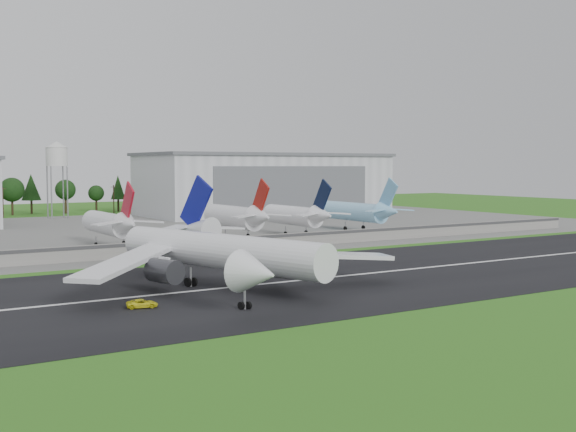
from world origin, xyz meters
TOP-DOWN VIEW (x-y plane):
  - ground at (0.00, 0.00)m, footprint 600.00×600.00m
  - runway at (0.00, 10.00)m, footprint 320.00×60.00m
  - runway_centerline at (0.00, 10.00)m, footprint 220.00×1.00m
  - apron at (0.00, 120.00)m, footprint 320.00×150.00m
  - blast_fence at (0.00, 54.99)m, footprint 240.00×0.61m
  - hangar_east at (75.00, 164.92)m, footprint 102.00×47.00m
  - water_tower at (-5.00, 185.00)m, footprint 8.40×8.40m
  - utility_poles at (0.00, 200.00)m, footprint 230.00×3.00m
  - treeline at (0.00, 215.00)m, footprint 320.00×16.00m
  - main_airliner at (-24.01, 9.58)m, footprint 55.00×58.23m
  - ground_vehicle at (-40.65, 1.40)m, footprint 4.77×3.03m
  - parked_jet_red_a at (-19.98, 76.54)m, footprint 7.36×31.29m
  - parked_jet_red_b at (15.31, 76.59)m, footprint 7.36×31.29m
  - parked_jet_navy at (34.44, 76.55)m, footprint 7.36×31.29m
  - parked_jet_skyblue at (59.24, 81.56)m, footprint 7.36×37.29m

SIDE VIEW (x-z plane):
  - ground at x=0.00m, z-range 0.00..0.00m
  - utility_poles at x=0.00m, z-range -6.00..6.00m
  - treeline at x=0.00m, z-range -11.00..11.00m
  - runway at x=0.00m, z-range 0.00..0.10m
  - apron at x=0.00m, z-range 0.00..0.10m
  - runway_centerline at x=0.00m, z-range 0.10..0.12m
  - ground_vehicle at x=-40.65m, z-range 0.10..1.32m
  - blast_fence at x=0.00m, z-range 0.06..3.56m
  - main_airliner at x=-24.01m, z-range -4.19..13.98m
  - parked_jet_red_a at x=-19.98m, z-range -2.22..14.34m
  - parked_jet_navy at x=34.44m, z-range -2.21..14.37m
  - parked_jet_skyblue at x=59.24m, z-range -2.22..14.46m
  - parked_jet_red_b at x=15.31m, z-range -2.08..14.81m
  - hangar_east at x=75.00m, z-range 0.03..25.23m
  - water_tower at x=-5.00m, z-range 9.85..39.25m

